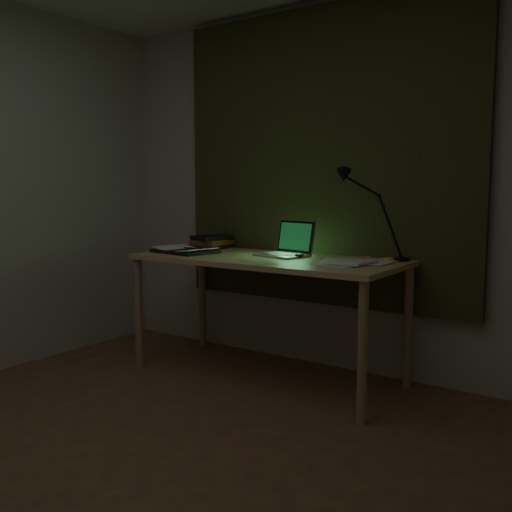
{
  "coord_description": "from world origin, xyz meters",
  "views": [
    {
      "loc": [
        1.88,
        -1.51,
        1.23
      ],
      "look_at": [
        -0.16,
        1.42,
        0.82
      ],
      "focal_mm": 40.0,
      "sensor_mm": 36.0,
      "label": 1
    }
  ],
  "objects": [
    {
      "name": "open_textbook",
      "position": [
        -0.77,
        1.44,
        0.82
      ],
      "size": [
        0.46,
        0.35,
        0.04
      ],
      "primitive_type": null,
      "rotation": [
        0.0,
        0.0,
        -0.14
      ],
      "color": "white",
      "rests_on": "desk"
    },
    {
      "name": "book_stack",
      "position": [
        -0.81,
        1.75,
        0.85
      ],
      "size": [
        0.24,
        0.28,
        0.1
      ],
      "primitive_type": null,
      "rotation": [
        0.0,
        0.0,
        -0.09
      ],
      "color": "white",
      "rests_on": "desk"
    },
    {
      "name": "laptop",
      "position": [
        -0.1,
        1.63,
        0.92
      ],
      "size": [
        0.4,
        0.43,
        0.23
      ],
      "primitive_type": null,
      "rotation": [
        0.0,
        0.0,
        -0.24
      ],
      "color": "silver",
      "rests_on": "desk"
    },
    {
      "name": "desk",
      "position": [
        -0.16,
        1.54,
        0.4
      ],
      "size": [
        1.76,
        0.77,
        0.8
      ],
      "primitive_type": null,
      "color": "#DBB176",
      "rests_on": "floor"
    },
    {
      "name": "mouse",
      "position": [
        0.04,
        1.62,
        0.82
      ],
      "size": [
        0.08,
        0.1,
        0.03
      ],
      "primitive_type": "ellipsoid",
      "rotation": [
        0.0,
        0.0,
        0.32
      ],
      "color": "black",
      "rests_on": "desk"
    },
    {
      "name": "floor",
      "position": [
        0.0,
        0.0,
        0.0
      ],
      "size": [
        3.5,
        4.0,
        0.0
      ],
      "primitive_type": "cube",
      "color": "brown",
      "rests_on": "ground"
    },
    {
      "name": "sticky_pink",
      "position": [
        0.4,
        1.82,
        0.81
      ],
      "size": [
        0.09,
        0.09,
        0.02
      ],
      "primitive_type": "cube",
      "rotation": [
        0.0,
        0.0,
        0.36
      ],
      "color": "#FF637E",
      "rests_on": "desk"
    },
    {
      "name": "loose_papers",
      "position": [
        0.43,
        1.56,
        0.81
      ],
      "size": [
        0.4,
        0.42,
        0.02
      ],
      "primitive_type": null,
      "rotation": [
        0.0,
        0.0,
        -0.19
      ],
      "color": "silver",
      "rests_on": "desk"
    },
    {
      "name": "sticky_yellow",
      "position": [
        0.57,
        1.82,
        0.81
      ],
      "size": [
        0.1,
        0.1,
        0.02
      ],
      "primitive_type": "cube",
      "rotation": [
        0.0,
        0.0,
        -0.43
      ],
      "color": "yellow",
      "rests_on": "desk"
    },
    {
      "name": "wall_back",
      "position": [
        0.0,
        2.0,
        1.25
      ],
      "size": [
        3.5,
        0.0,
        2.5
      ],
      "primitive_type": "cube",
      "color": "beige",
      "rests_on": "ground"
    },
    {
      "name": "curtain",
      "position": [
        0.0,
        1.96,
        1.45
      ],
      "size": [
        2.2,
        0.06,
        2.0
      ],
      "primitive_type": "cube",
      "color": "#2B3018",
      "rests_on": "wall_back"
    },
    {
      "name": "desk_lamp",
      "position": [
        0.63,
        1.84,
        1.07
      ],
      "size": [
        0.39,
        0.32,
        0.54
      ],
      "primitive_type": null,
      "rotation": [
        0.0,
        0.0,
        -0.13
      ],
      "color": "black",
      "rests_on": "desk"
    }
  ]
}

